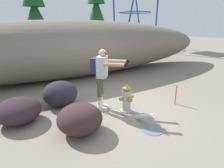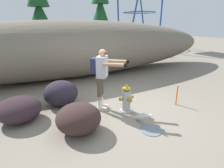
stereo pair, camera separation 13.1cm
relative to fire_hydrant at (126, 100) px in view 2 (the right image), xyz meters
The scene contains 12 objects.
ground_plane 0.43m from the fire_hydrant, 122.87° to the left, with size 56.00×56.00×0.04m, color gray.
dirt_embankment 4.30m from the fire_hydrant, 91.65° to the left, with size 15.34×3.20×2.47m, color #756B5B.
fire_hydrant is the anchor object (origin of this frame).
hydrant_water_jet 0.76m from the fire_hydrant, 90.00° to the right, with size 0.49×1.17×0.64m.
utility_worker 0.98m from the fire_hydrant, 140.06° to the left, with size 0.99×0.92×1.69m.
boulder_large 1.93m from the fire_hydrant, 139.57° to the left, with size 0.99×0.87×0.75m, color #29232F.
boulder_mid 2.73m from the fire_hydrant, 162.38° to the left, with size 1.06×1.05×0.61m, color #312229.
boulder_small 1.48m from the fire_hydrant, 167.27° to the right, with size 0.98×1.00×0.66m, color #372524.
boulder_outlier 1.51m from the fire_hydrant, behind, with size 0.53×0.58×0.37m, color #372728.
pine_tree_left 11.17m from the fire_hydrant, 93.08° to the left, with size 2.31×2.31×5.77m.
pine_tree_center 12.96m from the fire_hydrant, 68.51° to the left, with size 2.33×2.33×6.72m.
survey_stake 1.58m from the fire_hydrant, 12.30° to the right, with size 0.04×0.04×0.60m, color #E55914.
Camera 2 is at (-2.32, -3.96, 2.31)m, focal length 28.81 mm.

